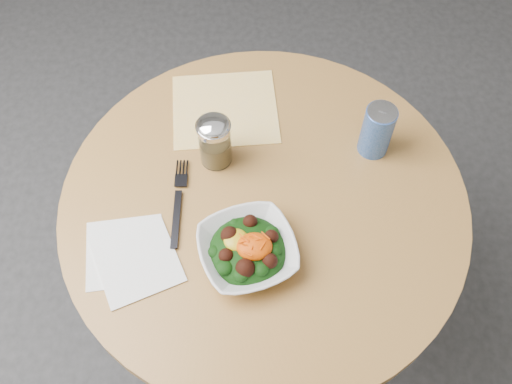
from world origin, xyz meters
TOP-DOWN VIEW (x-y plane):
  - ground at (0.00, 0.00)m, footprint 6.00×6.00m
  - table at (0.00, 0.00)m, footprint 0.90×0.90m
  - cloth_napkin at (-0.08, 0.26)m, footprint 0.26×0.24m
  - paper_napkins at (-0.28, -0.13)m, footprint 0.22×0.22m
  - salad_bowl at (-0.04, -0.14)m, footprint 0.25×0.25m
  - fork at (-0.19, 0.00)m, footprint 0.03×0.22m
  - spice_shaker at (-0.10, 0.11)m, footprint 0.08×0.08m
  - beverage_can at (0.26, 0.13)m, footprint 0.07×0.07m

SIDE VIEW (x-z plane):
  - ground at x=0.00m, z-range 0.00..0.00m
  - table at x=0.00m, z-range 0.18..0.93m
  - cloth_napkin at x=-0.08m, z-range 0.75..0.75m
  - paper_napkins at x=-0.28m, z-range 0.75..0.75m
  - fork at x=-0.19m, z-range 0.75..0.76m
  - salad_bowl at x=-0.04m, z-range 0.74..0.81m
  - beverage_can at x=0.26m, z-range 0.75..0.88m
  - spice_shaker at x=-0.10m, z-range 0.75..0.89m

